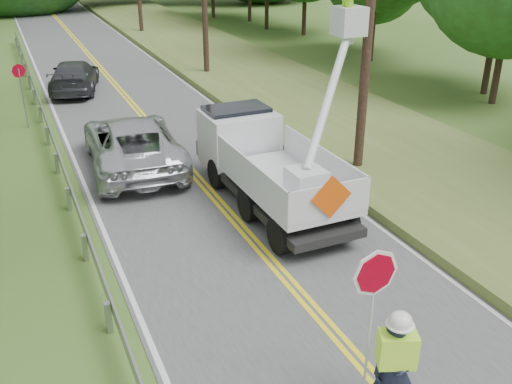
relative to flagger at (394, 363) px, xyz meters
name	(u,v)px	position (x,y,z in m)	size (l,w,h in m)	color
road	(169,146)	(0.31, 14.11, -1.14)	(7.20, 96.00, 0.03)	#464648
guardrail	(52,140)	(-3.71, 15.02, -0.59)	(0.18, 48.00, 0.77)	#929399
tall_grass_verge	(334,120)	(7.41, 14.11, -1.00)	(7.00, 96.00, 0.30)	#566328
flagger	(394,363)	(0.00, 0.00, 0.00)	(1.20, 0.70, 3.17)	#191E33
bucket_truck	(265,146)	(1.87, 8.95, 0.36)	(4.53, 6.66, 6.53)	black
suv_silver	(133,143)	(-1.33, 12.63, -0.26)	(2.86, 6.20, 1.72)	silver
suv_darkgrey	(74,76)	(-1.73, 23.79, -0.38)	(2.10, 5.16, 1.50)	#3C3D43
stop_sign_permanent	(21,86)	(-4.35, 18.58, 0.60)	(0.52, 0.26, 2.61)	#929399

